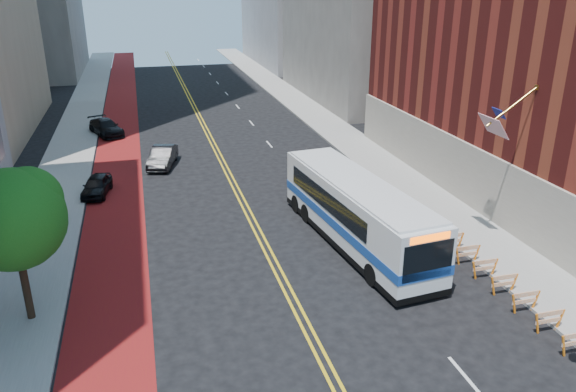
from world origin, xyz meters
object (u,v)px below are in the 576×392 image
(car_b, at_px, (162,157))
(transit_bus, at_px, (355,211))
(car_a, at_px, (97,185))
(car_c, at_px, (106,127))
(street_tree, at_px, (14,215))

(car_b, bearing_deg, transit_bus, -45.42)
(car_a, bearing_deg, car_b, 57.97)
(car_c, bearing_deg, car_a, -111.92)
(car_c, bearing_deg, street_tree, -115.39)
(street_tree, height_order, transit_bus, street_tree)
(street_tree, bearing_deg, car_c, 86.28)
(transit_bus, distance_m, car_a, 18.26)
(street_tree, bearing_deg, car_a, 82.59)
(street_tree, relative_size, transit_bus, 0.49)
(transit_bus, distance_m, car_c, 30.85)
(car_a, relative_size, car_c, 0.77)
(street_tree, xyz_separation_m, car_c, (2.01, 30.92, -4.18))
(transit_bus, height_order, car_c, transit_bus)
(street_tree, height_order, car_b, street_tree)
(street_tree, distance_m, transit_bus, 16.76)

